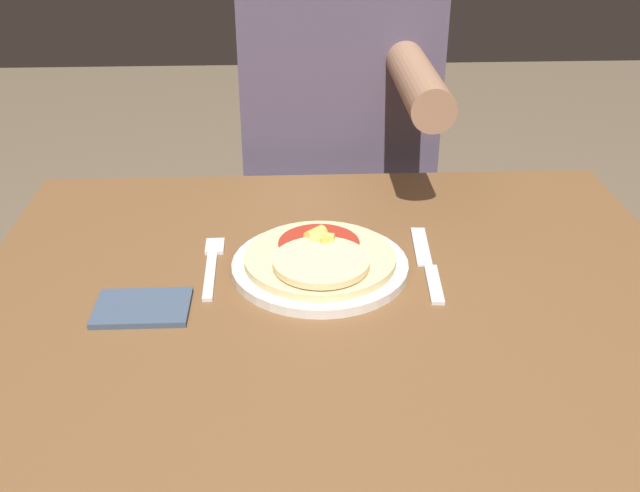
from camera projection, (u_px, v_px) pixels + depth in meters
dining_table at (335, 363)px, 1.09m from camera, size 1.01×0.82×0.74m
plate at (320, 266)px, 1.07m from camera, size 0.25×0.25×0.01m
pizza at (320, 257)px, 1.06m from camera, size 0.22×0.22×0.04m
fork at (212, 263)px, 1.09m from camera, size 0.03×0.18×0.00m
knife at (427, 264)px, 1.09m from camera, size 0.03×0.22×0.00m
napkin at (142, 308)px, 0.98m from camera, size 0.12×0.09×0.01m
person_diner at (339, 137)px, 1.54m from camera, size 0.38×0.52×1.26m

